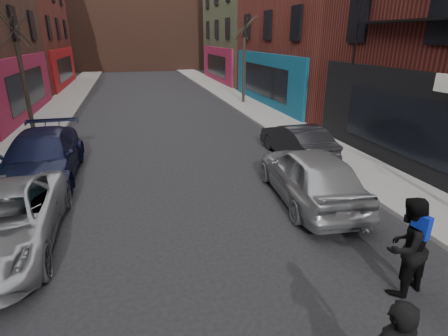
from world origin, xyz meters
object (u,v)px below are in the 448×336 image
parked_right_far (310,174)px  pedestrian (406,246)px  tree_left_far (21,64)px  parked_left_end (42,158)px  parked_right_end (297,141)px  tree_right_far (244,52)px  parked_left_far (1,221)px

parked_right_far → pedestrian: (-0.20, -4.01, 0.16)m
tree_left_far → parked_left_end: (1.60, -5.93, -2.59)m
tree_left_far → parked_right_end: (10.80, -5.85, -2.71)m
tree_left_far → tree_right_far: 13.78m
tree_left_far → parked_left_end: 6.66m
pedestrian → parked_right_far: bearing=-106.6°
tree_right_far → parked_right_far: (-3.00, -15.56, -2.72)m
tree_left_far → parked_right_far: bearing=-45.5°
parked_right_far → pedestrian: 4.02m
parked_left_far → parked_left_end: parked_left_end is taller
tree_right_far → parked_right_far: bearing=-100.9°
tree_right_far → parked_right_far: 16.08m
tree_left_far → parked_left_end: bearing=-74.9°
tree_right_far → pedestrian: bearing=-99.3°
parked_left_far → parked_right_end: bearing=23.7°
tree_left_far → pedestrian: (9.20, -13.57, -2.41)m
tree_right_far → parked_right_end: (-1.60, -11.85, -2.86)m
parked_left_far → tree_right_far: bearing=55.0°
parked_left_end → parked_right_far: 8.61m
tree_right_far → pedestrian: (-3.20, -19.57, -2.56)m
tree_right_far → parked_left_far: size_ratio=1.36×
parked_left_far → parked_left_end: bearing=88.9°
tree_left_far → parked_left_end: tree_left_far is taller
parked_right_far → parked_right_end: size_ratio=1.17×
parked_right_end → pedestrian: pedestrian is taller
parked_right_far → pedestrian: pedestrian is taller
parked_right_end → tree_left_far: bearing=-30.9°
tree_right_far → pedestrian: tree_right_far is taller
parked_left_end → parked_left_far: bearing=-90.5°
tree_left_far → parked_left_end: size_ratio=1.19×
parked_left_far → parked_right_far: bearing=2.9°
tree_right_far → parked_right_end: 12.30m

